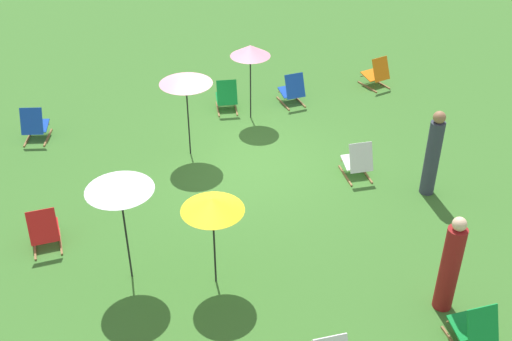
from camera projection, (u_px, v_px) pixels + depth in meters
ground_plane at (240, 161)px, 13.51m from camera, size 40.00×40.00×0.00m
deckchair_0 at (292, 90)px, 15.54m from camera, size 0.55×0.80×0.83m
deckchair_2 at (227, 97)px, 15.24m from camera, size 0.58×0.82×0.83m
deckchair_3 at (35, 125)px, 14.05m from camera, size 0.64×0.85×0.83m
deckchair_5 at (475, 328)px, 9.05m from camera, size 0.48×0.76×0.83m
deckchair_6 at (377, 74)px, 16.36m from camera, size 0.66×0.86×0.83m
deckchair_8 at (44, 230)px, 10.93m from camera, size 0.51×0.78×0.83m
deckchair_9 at (358, 161)px, 12.79m from camera, size 0.51×0.78×0.83m
umbrella_0 at (250, 51)px, 14.21m from camera, size 0.92×0.92×1.83m
umbrella_1 at (119, 184)px, 9.48m from camera, size 1.06×1.06×1.97m
umbrella_2 at (212, 205)px, 9.55m from camera, size 0.99×0.99×1.67m
umbrella_3 at (186, 79)px, 12.79m from camera, size 1.10×1.10×1.89m
person_0 at (433, 154)px, 12.06m from camera, size 0.38×0.38×1.80m
person_1 at (450, 266)px, 9.48m from camera, size 0.42×0.42×1.73m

